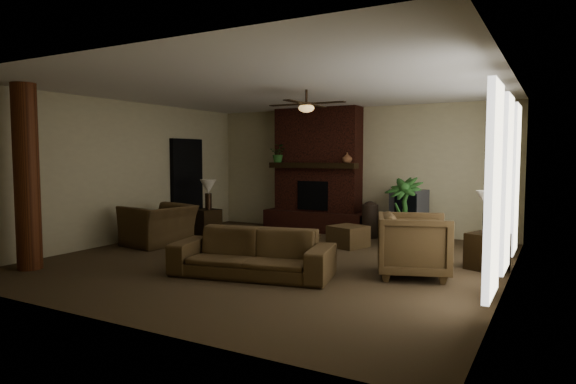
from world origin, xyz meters
The scene contains 23 objects.
room_shell centered at (0.00, 0.00, 1.40)m, with size 7.00×7.00×7.00m.
fireplace centered at (-0.80, 3.22, 1.16)m, with size 2.40×0.70×2.80m.
windows centered at (3.45, 0.20, 1.35)m, with size 0.08×3.65×2.35m.
log_column centered at (-2.95, -2.40, 1.40)m, with size 0.36×0.36×2.80m, color #5E2E17.
doorway centered at (-3.44, 1.80, 1.05)m, with size 0.10×1.00×2.10m, color black.
ceiling_fan centered at (0.40, 0.30, 2.53)m, with size 1.35×1.35×0.37m.
sofa centered at (0.26, -1.12, 0.45)m, with size 2.29×0.67×0.90m, color #4F3B21.
armchair_left centered at (-2.65, 0.04, 0.52)m, with size 1.18×0.77×1.03m, color #4F3B21.
armchair_right centered at (2.29, -0.03, 0.50)m, with size 0.97×0.90×0.99m, color #4F3B21.
coffee_table centered at (0.09, -0.06, 0.37)m, with size 1.20×0.70×0.43m.
ottoman centered at (0.61, 1.64, 0.20)m, with size 0.60×0.60×0.40m, color #4F3B21.
tv_stand centered at (1.33, 3.15, 0.25)m, with size 0.85×0.50×0.50m, color silver.
tv centered at (1.35, 3.14, 0.76)m, with size 0.78×0.71×0.52m.
floor_vase centered at (0.62, 2.83, 0.43)m, with size 0.34×0.34×0.77m.
floor_plant centered at (1.47, 2.30, 0.37)m, with size 0.73×1.31×0.73m, color #2B5B24.
side_table_left centered at (-2.66, 1.51, 0.28)m, with size 0.50×0.50×0.55m, color black.
lamp_left centered at (-2.62, 1.54, 1.00)m, with size 0.37×0.37×0.65m.
side_table_right centered at (3.15, 0.95, 0.28)m, with size 0.50×0.50×0.55m, color black.
lamp_right centered at (3.15, 0.90, 1.00)m, with size 0.42×0.42×0.65m.
mantel_plant centered at (-1.65, 2.93, 1.72)m, with size 0.38×0.42×0.33m, color #2B5B24.
mantel_vase centered at (0.03, 2.98, 1.67)m, with size 0.22×0.23×0.22m, color brown.
book_a centered at (-0.18, -0.04, 0.57)m, with size 0.22×0.03×0.29m, color #999999.
book_b centered at (0.28, -0.12, 0.58)m, with size 0.21×0.02×0.29m, color #999999.
Camera 1 is at (4.09, -6.97, 1.74)m, focal length 30.73 mm.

